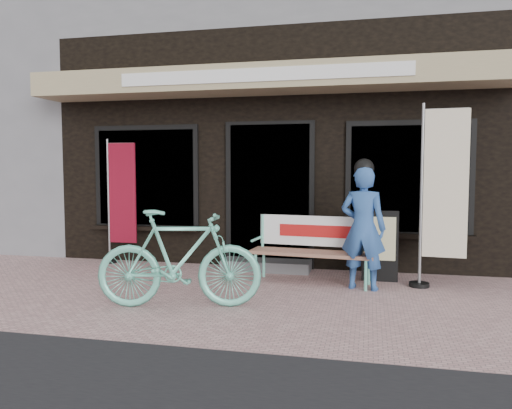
% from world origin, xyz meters
% --- Properties ---
extents(ground, '(70.00, 70.00, 0.00)m').
position_xyz_m(ground, '(0.00, 0.00, 0.00)').
color(ground, '#C49896').
rests_on(ground, ground).
extents(storefront, '(7.00, 6.77, 6.00)m').
position_xyz_m(storefront, '(0.00, 4.96, 2.99)').
color(storefront, black).
rests_on(storefront, ground).
extents(bench, '(1.63, 0.56, 0.87)m').
position_xyz_m(bench, '(0.76, 1.14, 0.51)').
color(bench, '#69CDB1').
rests_on(bench, ground).
extents(person, '(0.62, 0.47, 1.62)m').
position_xyz_m(person, '(1.40, 0.91, 0.80)').
color(person, '#2C559A').
rests_on(person, ground).
extents(bicycle, '(1.84, 0.89, 1.06)m').
position_xyz_m(bicycle, '(-0.52, -0.36, 0.53)').
color(bicycle, '#69CDB1').
rests_on(bicycle, ground).
extents(nobori_red, '(0.57, 0.22, 1.96)m').
position_xyz_m(nobori_red, '(-2.34, 1.75, 1.01)').
color(nobori_red, gray).
rests_on(nobori_red, ground).
extents(nobori_cream, '(0.68, 0.27, 2.31)m').
position_xyz_m(nobori_cream, '(2.33, 1.17, 1.19)').
color(nobori_cream, gray).
rests_on(nobori_cream, ground).
extents(menu_stand, '(0.47, 0.11, 0.94)m').
position_xyz_m(menu_stand, '(1.61, 1.40, 0.48)').
color(menu_stand, black).
rests_on(menu_stand, ground).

